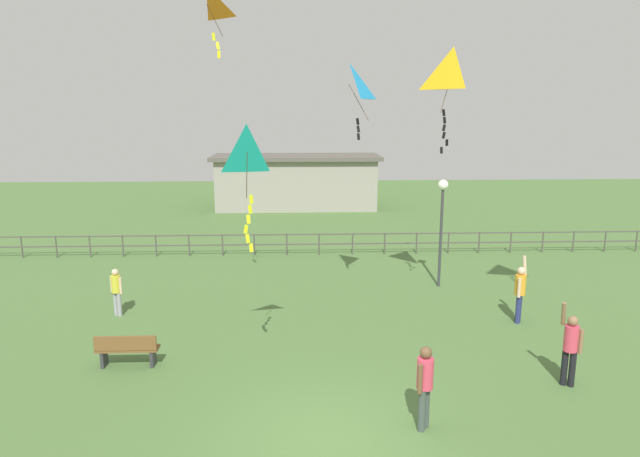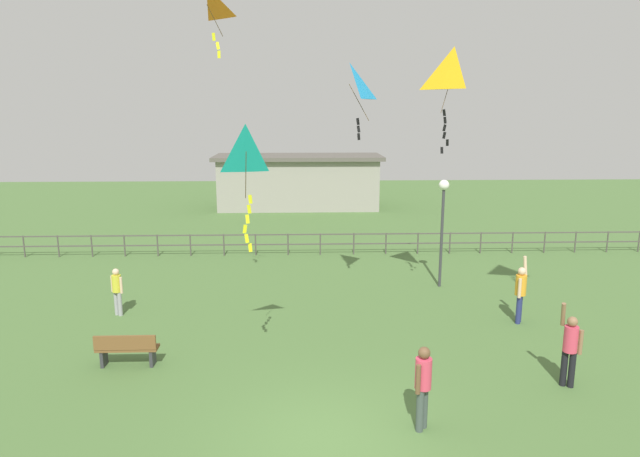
% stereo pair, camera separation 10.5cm
% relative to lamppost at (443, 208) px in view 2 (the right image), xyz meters
% --- Properties ---
extents(ground_plane, '(80.00, 80.00, 0.00)m').
position_rel_lamppost_xyz_m(ground_plane, '(-4.49, -9.37, -2.85)').
color(ground_plane, '#4C7038').
extents(lamppost, '(0.36, 0.36, 3.85)m').
position_rel_lamppost_xyz_m(lamppost, '(0.00, 0.00, 0.00)').
color(lamppost, '#38383D').
rests_on(lamppost, ground_plane).
extents(park_bench, '(1.50, 0.42, 0.85)m').
position_rel_lamppost_xyz_m(park_bench, '(-9.27, -6.07, -2.38)').
color(park_bench, brown).
rests_on(park_bench, ground_plane).
extents(person_0, '(0.40, 0.47, 2.00)m').
position_rel_lamppost_xyz_m(person_0, '(1.50, -3.55, -1.84)').
color(person_0, navy).
rests_on(person_0, ground_plane).
extents(person_1, '(0.41, 0.28, 1.49)m').
position_rel_lamppost_xyz_m(person_1, '(-10.61, -2.50, -1.99)').
color(person_1, '#99999E').
rests_on(person_1, ground_plane).
extents(person_2, '(0.37, 0.43, 1.74)m').
position_rel_lamppost_xyz_m(person_2, '(-2.60, -9.08, -1.84)').
color(person_2, '#3F4C47').
rests_on(person_2, ground_plane).
extents(person_3, '(0.48, 0.43, 1.98)m').
position_rel_lamppost_xyz_m(person_3, '(1.11, -7.44, -1.85)').
color(person_3, black).
rests_on(person_3, ground_plane).
extents(kite_1, '(1.07, 1.11, 2.14)m').
position_rel_lamppost_xyz_m(kite_1, '(-3.51, -2.25, 4.05)').
color(kite_1, '#198CD1').
extents(kite_2, '(0.95, 0.92, 1.70)m').
position_rel_lamppost_xyz_m(kite_2, '(-7.34, -3.62, 5.98)').
color(kite_2, orange).
extents(kite_3, '(1.17, 1.23, 3.04)m').
position_rel_lamppost_xyz_m(kite_3, '(-0.46, -2.19, 4.41)').
color(kite_3, yellow).
extents(kite_4, '(0.85, 0.83, 2.81)m').
position_rel_lamppost_xyz_m(kite_4, '(-6.11, -7.04, 2.36)').
color(kite_4, '#19B2B2').
extents(waterfront_railing, '(36.05, 0.06, 0.95)m').
position_rel_lamppost_xyz_m(waterfront_railing, '(-4.82, 4.63, -2.22)').
color(waterfront_railing, '#4C4742').
rests_on(waterfront_railing, ground_plane).
extents(pavilion_building, '(10.59, 4.13, 3.38)m').
position_rel_lamppost_xyz_m(pavilion_building, '(-5.11, 16.63, -1.13)').
color(pavilion_building, gray).
rests_on(pavilion_building, ground_plane).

